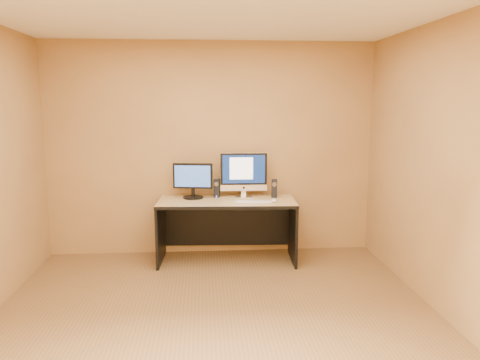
{
  "coord_description": "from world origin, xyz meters",
  "views": [
    {
      "loc": [
        -0.09,
        -3.74,
        1.88
      ],
      "look_at": [
        0.32,
        1.51,
        0.99
      ],
      "focal_mm": 35.0,
      "sensor_mm": 36.0,
      "label": 1
    }
  ],
  "objects": [
    {
      "name": "mouse",
      "position": [
        0.71,
        1.48,
        0.76
      ],
      "size": [
        0.06,
        0.1,
        0.04
      ],
      "primitive_type": "ellipsoid",
      "rotation": [
        0.0,
        0.0,
        -0.05
      ],
      "color": "white",
      "rests_on": "desk"
    },
    {
      "name": "cable_a",
      "position": [
        0.43,
        1.9,
        0.74
      ],
      "size": [
        0.06,
        0.22,
        0.01
      ],
      "primitive_type": "cylinder",
      "rotation": [
        1.57,
        0.0,
        0.24
      ],
      "color": "black",
      "rests_on": "desk"
    },
    {
      "name": "imac",
      "position": [
        0.38,
        1.78,
        1.01
      ],
      "size": [
        0.57,
        0.22,
        0.55
      ],
      "primitive_type": null,
      "rotation": [
        0.0,
        0.0,
        -0.02
      ],
      "color": "silver",
      "rests_on": "desk"
    },
    {
      "name": "second_monitor",
      "position": [
        -0.23,
        1.76,
        0.95
      ],
      "size": [
        0.51,
        0.31,
        0.42
      ],
      "primitive_type": null,
      "rotation": [
        0.0,
        0.0,
        -0.15
      ],
      "color": "black",
      "rests_on": "desk"
    },
    {
      "name": "walls",
      "position": [
        0.0,
        0.0,
        1.3
      ],
      "size": [
        4.0,
        4.0,
        2.6
      ],
      "primitive_type": null,
      "color": "#A67B42",
      "rests_on": "ground"
    },
    {
      "name": "desk",
      "position": [
        0.17,
        1.61,
        0.37
      ],
      "size": [
        1.63,
        0.78,
        0.74
      ],
      "primitive_type": null,
      "rotation": [
        0.0,
        0.0,
        -0.05
      ],
      "color": "tan",
      "rests_on": "ground"
    },
    {
      "name": "keyboard",
      "position": [
        0.47,
        1.44,
        0.75
      ],
      "size": [
        0.44,
        0.15,
        0.02
      ],
      "primitive_type": "cube",
      "rotation": [
        0.0,
        0.0,
        -0.09
      ],
      "color": "silver",
      "rests_on": "desk"
    },
    {
      "name": "cable_b",
      "position": [
        0.38,
        1.93,
        0.74
      ],
      "size": [
        0.08,
        0.17,
        0.01
      ],
      "primitive_type": "cylinder",
      "rotation": [
        1.57,
        0.0,
        -0.43
      ],
      "color": "black",
      "rests_on": "desk"
    },
    {
      "name": "ceiling",
      "position": [
        0.0,
        0.0,
        2.6
      ],
      "size": [
        4.0,
        4.0,
        0.0
      ],
      "primitive_type": "plane",
      "color": "white",
      "rests_on": "walls"
    },
    {
      "name": "floor",
      "position": [
        0.0,
        0.0,
        0.0
      ],
      "size": [
        4.0,
        4.0,
        0.0
      ],
      "primitive_type": "plane",
      "color": "brown",
      "rests_on": "ground"
    },
    {
      "name": "speaker_left",
      "position": [
        0.06,
        1.8,
        0.85
      ],
      "size": [
        0.08,
        0.09,
        0.22
      ],
      "primitive_type": null,
      "rotation": [
        0.0,
        0.0,
        -0.23
      ],
      "color": "black",
      "rests_on": "desk"
    },
    {
      "name": "speaker_right",
      "position": [
        0.75,
        1.73,
        0.85
      ],
      "size": [
        0.08,
        0.08,
        0.22
      ],
      "primitive_type": null,
      "rotation": [
        0.0,
        0.0,
        -0.14
      ],
      "color": "black",
      "rests_on": "desk"
    }
  ]
}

